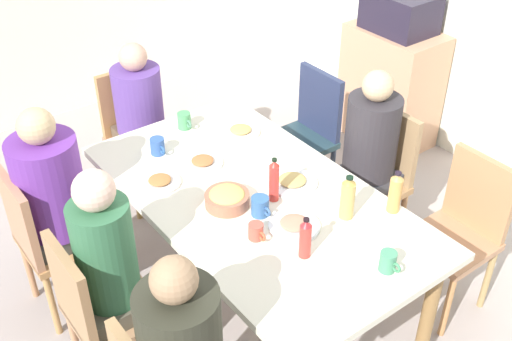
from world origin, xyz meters
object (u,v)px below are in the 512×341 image
plate_1 (241,131)px  cup_2 (388,262)px  dining_table (256,207)px  bottle_1 (348,198)px  side_cabinet (390,86)px  microwave (400,12)px  cup_3 (158,146)px  plate_3 (294,225)px  cup_0 (260,206)px  chair_4 (136,129)px  chair_0 (462,226)px  plate_2 (203,162)px  chair_3 (98,309)px  cup_4 (256,231)px  bottle_3 (305,239)px  chair_6 (307,130)px  bowl_0 (227,198)px  chair_5 (46,237)px  person_2 (369,149)px  person_5 (54,194)px  bottle_0 (395,193)px  plate_0 (292,182)px  chair_2 (376,173)px  person_3 (111,267)px  person_4 (140,111)px  plate_4 (160,182)px  bottle_2 (274,181)px  cup_1 (184,121)px

plate_1 → cup_2: cup_2 is taller
dining_table → bottle_1: bearing=31.5°
side_cabinet → microwave: bearing=180.0°
cup_3 → plate_3: bearing=11.6°
cup_0 → chair_4: bearing=177.0°
chair_0 → plate_2: chair_0 is taller
chair_3 → cup_0: bearing=80.6°
cup_4 → bottle_3: 0.25m
cup_2 → cup_3: 1.44m
chair_6 → bottle_3: 1.53m
bowl_0 → chair_0: bearing=58.6°
chair_6 → plate_1: 0.66m
chair_3 → chair_6: (-0.62, 1.79, 0.00)m
chair_5 → person_2: bearing=69.9°
plate_2 → bottle_3: (0.88, -0.03, 0.08)m
chair_4 → side_cabinet: size_ratio=1.00×
plate_3 → microwave: microwave is taller
chair_5 → side_cabinet: 2.80m
person_5 → microwave: person_5 is taller
person_5 → bottle_0: (1.12, 1.26, 0.11)m
chair_4 → bottle_0: size_ratio=3.99×
person_5 → bottle_3: bearing=32.7°
plate_0 → plate_1: 0.57m
chair_2 → bowl_0: chair_2 is taller
chair_3 → bottle_1: (0.39, 1.14, 0.35)m
person_2 → cup_2: bearing=-41.4°
person_5 → cup_0: bearing=43.9°
person_3 → plate_2: size_ratio=5.68×
bowl_0 → chair_3: bearing=-88.4°
dining_table → chair_2: bearing=90.0°
plate_0 → cup_0: (0.10, -0.28, 0.03)m
plate_2 → cup_4: bearing=-11.5°
cup_3 → bottle_1: bearing=23.3°
plate_1 → bottle_1: 0.93m
bowl_0 → cup_2: (0.79, 0.29, 0.01)m
person_4 → plate_4: (0.85, -0.34, 0.08)m
bottle_0 → dining_table: bearing=-137.6°
bottle_1 → bottle_2: bearing=-148.5°
chair_2 → bottle_2: bottle_2 is taller
plate_4 → microwave: size_ratio=0.44×
plate_4 → bottle_3: (0.86, 0.24, 0.08)m
chair_0 → chair_6: 1.25m
dining_table → bottle_1: 0.50m
bowl_0 → cup_1: (-0.76, 0.22, 0.01)m
cup_3 → bottle_3: (1.11, 0.10, 0.05)m
cup_3 → cup_4: 0.89m
person_5 → side_cabinet: 2.73m
cup_4 → bottle_0: bottle_0 is taller
plate_0 → bottle_1: bottle_1 is taller
chair_3 → chair_5: 0.62m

